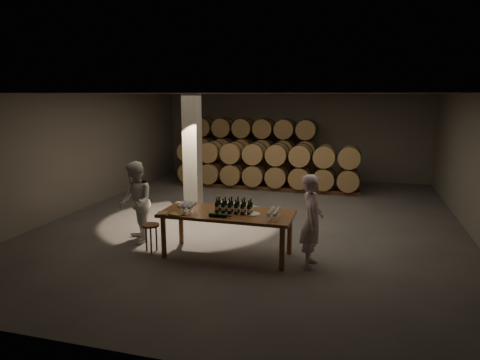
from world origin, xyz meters
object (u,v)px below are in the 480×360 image
(bottle_cluster, at_px, (234,207))
(person_man, at_px, (312,221))
(notebook_near, at_px, (177,214))
(person_woman, at_px, (136,202))
(stool, at_px, (151,229))
(plate, at_px, (252,214))
(tasting_table, at_px, (227,217))

(bottle_cluster, distance_m, person_man, 1.53)
(notebook_near, xyz_separation_m, person_woman, (-1.27, 0.70, -0.03))
(stool, relative_size, person_man, 0.34)
(bottle_cluster, height_order, plate, bottle_cluster)
(notebook_near, xyz_separation_m, person_man, (2.54, 0.39, -0.04))
(plate, bearing_deg, tasting_table, 179.33)
(bottle_cluster, xyz_separation_m, stool, (-1.70, -0.21, -0.53))
(bottle_cluster, relative_size, notebook_near, 2.88)
(tasting_table, relative_size, person_man, 1.48)
(person_man, bearing_deg, plate, 84.04)
(notebook_near, bearing_deg, person_man, 20.85)
(notebook_near, height_order, stool, notebook_near)
(stool, bearing_deg, bottle_cluster, 7.16)
(plate, xyz_separation_m, person_woman, (-2.67, 0.26, -0.02))
(tasting_table, distance_m, bottle_cluster, 0.26)
(stool, bearing_deg, notebook_near, -18.42)
(bottle_cluster, xyz_separation_m, plate, (0.38, 0.00, -0.10))
(stool, height_order, person_woman, person_woman)
(tasting_table, xyz_separation_m, person_man, (1.66, -0.06, 0.08))
(person_man, bearing_deg, person_woman, 81.92)
(person_woman, bearing_deg, notebook_near, 22.99)
(bottle_cluster, bearing_deg, person_man, -1.89)
(tasting_table, height_order, plate, plate)
(tasting_table, height_order, bottle_cluster, bottle_cluster)
(stool, bearing_deg, person_woman, 140.96)
(person_woman, bearing_deg, person_man, 47.28)
(notebook_near, distance_m, person_man, 2.57)
(notebook_near, distance_m, stool, 0.84)
(bottle_cluster, relative_size, stool, 1.24)
(tasting_table, distance_m, notebook_near, 1.00)
(tasting_table, bearing_deg, bottle_cluster, -3.14)
(plate, distance_m, notebook_near, 1.47)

